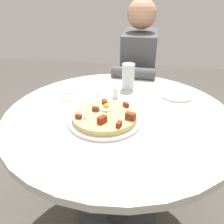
{
  "coord_description": "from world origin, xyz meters",
  "views": [
    {
      "loc": [
        -0.87,
        -0.12,
        1.19
      ],
      "look_at": [
        -0.04,
        0.02,
        0.73
      ],
      "focal_mm": 36.49,
      "sensor_mm": 36.0,
      "label": 1
    }
  ],
  "objects_px": {
    "dining_table": "(118,142)",
    "breakfast_pizza": "(105,116)",
    "water_glass": "(128,76)",
    "knife": "(81,96)",
    "salt_shaker": "(116,93)",
    "pizza_plate": "(105,120)",
    "bread_plate": "(176,95)",
    "fork": "(82,93)",
    "person_seated": "(137,91)"
  },
  "relations": [
    {
      "from": "dining_table",
      "to": "breakfast_pizza",
      "type": "distance_m",
      "value": 0.22
    },
    {
      "from": "water_glass",
      "to": "knife",
      "type": "bearing_deg",
      "value": 125.44
    },
    {
      "from": "dining_table",
      "to": "salt_shaker",
      "type": "xyz_separation_m",
      "value": [
        0.14,
        0.04,
        0.19
      ]
    },
    {
      "from": "pizza_plate",
      "to": "knife",
      "type": "relative_size",
      "value": 1.67
    },
    {
      "from": "breakfast_pizza",
      "to": "bread_plate",
      "type": "distance_m",
      "value": 0.43
    },
    {
      "from": "dining_table",
      "to": "water_glass",
      "type": "relative_size",
      "value": 7.36
    },
    {
      "from": "breakfast_pizza",
      "to": "dining_table",
      "type": "bearing_deg",
      "value": -26.49
    },
    {
      "from": "pizza_plate",
      "to": "fork",
      "type": "distance_m",
      "value": 0.29
    },
    {
      "from": "dining_table",
      "to": "person_seated",
      "type": "relative_size",
      "value": 0.88
    },
    {
      "from": "breakfast_pizza",
      "to": "bread_plate",
      "type": "xyz_separation_m",
      "value": [
        0.3,
        -0.31,
        -0.02
      ]
    },
    {
      "from": "fork",
      "to": "salt_shaker",
      "type": "xyz_separation_m",
      "value": [
        -0.01,
        -0.18,
        0.02
      ]
    },
    {
      "from": "person_seated",
      "to": "salt_shaker",
      "type": "xyz_separation_m",
      "value": [
        -0.57,
        0.08,
        0.23
      ]
    },
    {
      "from": "person_seated",
      "to": "fork",
      "type": "height_order",
      "value": "person_seated"
    },
    {
      "from": "person_seated",
      "to": "bread_plate",
      "type": "height_order",
      "value": "person_seated"
    },
    {
      "from": "dining_table",
      "to": "pizza_plate",
      "type": "bearing_deg",
      "value": 152.87
    },
    {
      "from": "fork",
      "to": "knife",
      "type": "height_order",
      "value": "same"
    },
    {
      "from": "water_glass",
      "to": "person_seated",
      "type": "bearing_deg",
      "value": -3.87
    },
    {
      "from": "bread_plate",
      "to": "fork",
      "type": "xyz_separation_m",
      "value": [
        -0.06,
        0.47,
        0.0
      ]
    },
    {
      "from": "breakfast_pizza",
      "to": "knife",
      "type": "relative_size",
      "value": 1.46
    },
    {
      "from": "pizza_plate",
      "to": "knife",
      "type": "xyz_separation_m",
      "value": [
        0.2,
        0.16,
        0.0
      ]
    },
    {
      "from": "fork",
      "to": "salt_shaker",
      "type": "relative_size",
      "value": 3.34
    },
    {
      "from": "person_seated",
      "to": "breakfast_pizza",
      "type": "xyz_separation_m",
      "value": [
        -0.8,
        0.08,
        0.23
      ]
    },
    {
      "from": "pizza_plate",
      "to": "salt_shaker",
      "type": "xyz_separation_m",
      "value": [
        0.23,
        -0.01,
        0.02
      ]
    },
    {
      "from": "dining_table",
      "to": "salt_shaker",
      "type": "relative_size",
      "value": 18.48
    },
    {
      "from": "bread_plate",
      "to": "salt_shaker",
      "type": "bearing_deg",
      "value": 103.29
    },
    {
      "from": "fork",
      "to": "salt_shaker",
      "type": "height_order",
      "value": "salt_shaker"
    },
    {
      "from": "bread_plate",
      "to": "water_glass",
      "type": "bearing_deg",
      "value": 77.32
    },
    {
      "from": "dining_table",
      "to": "person_seated",
      "type": "bearing_deg",
      "value": -3.23
    },
    {
      "from": "dining_table",
      "to": "salt_shaker",
      "type": "bearing_deg",
      "value": 14.53
    },
    {
      "from": "fork",
      "to": "salt_shaker",
      "type": "bearing_deg",
      "value": 171.56
    },
    {
      "from": "person_seated",
      "to": "breakfast_pizza",
      "type": "relative_size",
      "value": 4.31
    },
    {
      "from": "person_seated",
      "to": "dining_table",
      "type": "bearing_deg",
      "value": 176.77
    },
    {
      "from": "salt_shaker",
      "to": "breakfast_pizza",
      "type": "bearing_deg",
      "value": 178.29
    },
    {
      "from": "fork",
      "to": "knife",
      "type": "xyz_separation_m",
      "value": [
        -0.04,
        -0.0,
        0.0
      ]
    },
    {
      "from": "bread_plate",
      "to": "knife",
      "type": "relative_size",
      "value": 0.88
    },
    {
      "from": "dining_table",
      "to": "knife",
      "type": "relative_size",
      "value": 5.54
    },
    {
      "from": "bread_plate",
      "to": "fork",
      "type": "relative_size",
      "value": 0.88
    },
    {
      "from": "fork",
      "to": "pizza_plate",
      "type": "bearing_deg",
      "value": 119.19
    },
    {
      "from": "fork",
      "to": "water_glass",
      "type": "distance_m",
      "value": 0.26
    },
    {
      "from": "person_seated",
      "to": "knife",
      "type": "height_order",
      "value": "person_seated"
    },
    {
      "from": "fork",
      "to": "water_glass",
      "type": "height_order",
      "value": "water_glass"
    },
    {
      "from": "knife",
      "to": "bread_plate",
      "type": "bearing_deg",
      "value": -174.12
    },
    {
      "from": "pizza_plate",
      "to": "bread_plate",
      "type": "xyz_separation_m",
      "value": [
        0.3,
        -0.31,
        -0.0
      ]
    },
    {
      "from": "salt_shaker",
      "to": "bread_plate",
      "type": "bearing_deg",
      "value": -76.71
    },
    {
      "from": "person_seated",
      "to": "knife",
      "type": "distance_m",
      "value": 0.68
    },
    {
      "from": "dining_table",
      "to": "pizza_plate",
      "type": "xyz_separation_m",
      "value": [
        -0.09,
        0.05,
        0.17
      ]
    },
    {
      "from": "person_seated",
      "to": "pizza_plate",
      "type": "xyz_separation_m",
      "value": [
        -0.8,
        0.09,
        0.21
      ]
    },
    {
      "from": "breakfast_pizza",
      "to": "fork",
      "type": "distance_m",
      "value": 0.29
    },
    {
      "from": "knife",
      "to": "water_glass",
      "type": "height_order",
      "value": "water_glass"
    },
    {
      "from": "bread_plate",
      "to": "knife",
      "type": "distance_m",
      "value": 0.48
    }
  ]
}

